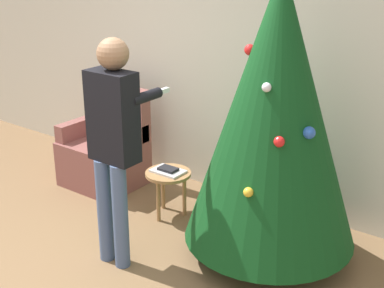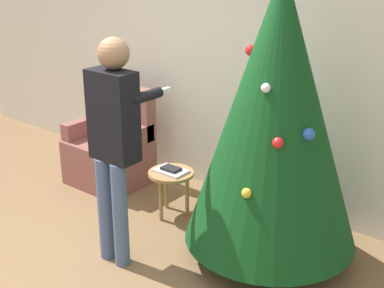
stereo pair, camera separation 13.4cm
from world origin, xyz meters
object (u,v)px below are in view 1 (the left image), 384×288
Objects in this scene: armchair at (106,151)px; side_stool at (168,179)px; christmas_tree at (275,111)px; person_standing at (113,134)px.

armchair is 2.32× the size of side_stool.
christmas_tree is 1.22m from person_standing.
armchair is at bearing 138.64° from person_standing.
person_standing is 4.09× the size of side_stool.
armchair is at bearing 173.65° from christmas_tree.
christmas_tree is 1.38m from side_stool.
armchair is 1.68m from person_standing.
side_stool is (-0.15, 0.82, -0.70)m from person_standing.
side_stool is (-1.08, 0.05, -0.86)m from christmas_tree.
person_standing is (1.14, -1.00, 0.72)m from armchair.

